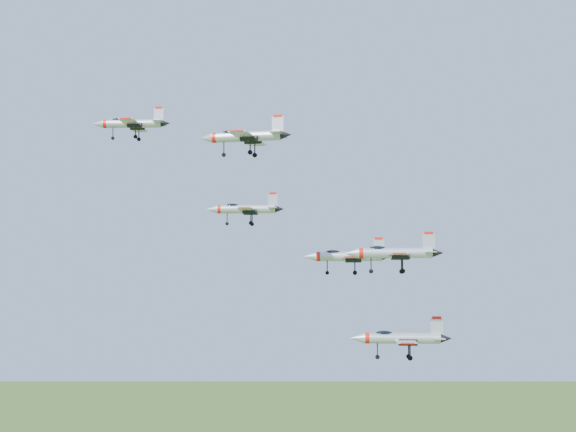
# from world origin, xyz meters

# --- Properties ---
(jet_lead) EXTENTS (13.05, 10.88, 3.49)m
(jet_lead) POSITION_xyz_m (-20.31, 13.23, 146.02)
(jet_lead) COLOR silver
(jet_left_high) EXTENTS (11.34, 9.45, 3.03)m
(jet_left_high) POSITION_xyz_m (1.73, 1.64, 130.42)
(jet_left_high) COLOR silver
(jet_right_high) EXTENTS (11.91, 9.83, 3.19)m
(jet_right_high) POSITION_xyz_m (5.46, -14.68, 137.86)
(jet_right_high) COLOR silver
(jet_left_low) EXTENTS (12.68, 10.52, 3.39)m
(jet_left_low) POSITION_xyz_m (16.23, 3.73, 123.61)
(jet_left_low) COLOR silver
(jet_right_low) EXTENTS (12.42, 10.31, 3.32)m
(jet_right_low) POSITION_xyz_m (23.35, -9.29, 123.53)
(jet_right_low) COLOR silver
(jet_trail) EXTENTS (13.07, 10.86, 3.49)m
(jet_trail) POSITION_xyz_m (23.96, -5.90, 112.76)
(jet_trail) COLOR silver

